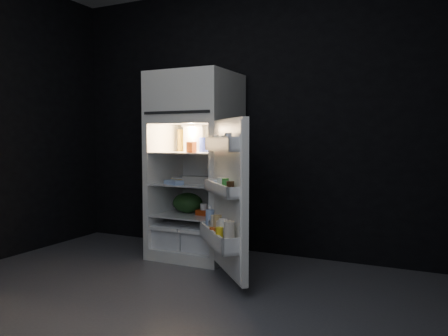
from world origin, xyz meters
The scene contains 17 objects.
floor centered at (0.00, 0.00, 0.00)m, with size 4.00×3.40×0.00m, color #535359.
wall_back centered at (0.00, 1.70, 1.35)m, with size 4.00×0.00×2.70m, color black.
refrigerator centered at (-0.38, 1.32, 0.96)m, with size 0.76×0.71×1.78m.
fridge_door centered at (0.25, 0.66, 0.68)m, with size 0.62×0.66×1.22m.
milk_jug centered at (-0.44, 1.35, 1.15)m, with size 0.13×0.13×0.24m, color white.
mayo_jar centered at (-0.29, 1.31, 1.10)m, with size 0.10×0.10×0.14m, color navy.
jam_jar centered at (-0.12, 1.32, 1.09)m, with size 0.10×0.10×0.13m, color black.
amber_bottle centered at (-0.60, 1.40, 1.14)m, with size 0.08×0.08×0.22m, color gold.
small_carton centered at (-0.30, 1.08, 1.08)m, with size 0.08×0.06×0.10m, color #C04F16.
egg_carton centered at (-0.30, 1.21, 0.76)m, with size 0.30×0.11×0.07m, color gray.
pie centered at (-0.50, 1.32, 0.75)m, with size 0.32×0.32×0.04m, color tan.
flat_package centered at (-0.47, 1.05, 0.75)m, with size 0.19×0.10×0.04m, color #8CA9D9.
wrapped_pkg centered at (-0.17, 1.40, 0.75)m, with size 0.11×0.09×0.05m, color beige.
produce_bag centered at (-0.46, 1.27, 0.52)m, with size 0.30×0.26×0.20m, color #193815.
yogurt_tray centered at (-0.20, 1.23, 0.45)m, with size 0.24×0.13×0.05m, color #B0350F.
small_can_red centered at (-0.19, 1.41, 0.47)m, with size 0.07×0.07×0.09m, color #B0350F.
small_can_silver centered at (-0.11, 1.40, 0.47)m, with size 0.06×0.06×0.09m, color silver.
Camera 1 is at (1.70, -2.40, 1.16)m, focal length 35.00 mm.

